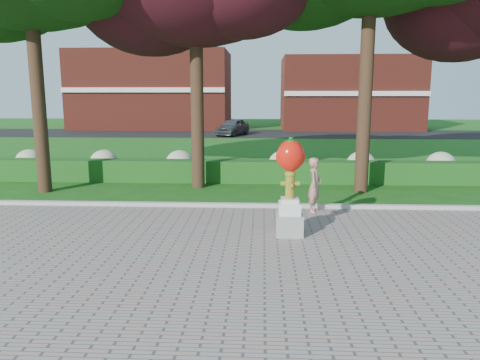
# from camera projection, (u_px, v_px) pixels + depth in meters

# --- Properties ---
(ground) EXTENTS (100.00, 100.00, 0.00)m
(ground) POSITION_uv_depth(u_px,v_px,m) (252.00, 241.00, 10.33)
(ground) COLOR #175214
(ground) RESTS_ON ground
(walkway) EXTENTS (40.00, 14.00, 0.04)m
(walkway) POSITION_uv_depth(u_px,v_px,m) (245.00, 331.00, 6.40)
(walkway) COLOR gray
(walkway) RESTS_ON ground
(curb) EXTENTS (40.00, 0.18, 0.15)m
(curb) POSITION_uv_depth(u_px,v_px,m) (254.00, 206.00, 13.26)
(curb) COLOR #ADADA5
(curb) RESTS_ON ground
(lawn_hedge) EXTENTS (24.00, 0.70, 0.80)m
(lawn_hedge) POSITION_uv_depth(u_px,v_px,m) (256.00, 171.00, 17.13)
(lawn_hedge) COLOR #174E16
(lawn_hedge) RESTS_ON ground
(hydrangea_row) EXTENTS (20.10, 1.10, 0.99)m
(hydrangea_row) POSITION_uv_depth(u_px,v_px,m) (271.00, 164.00, 18.06)
(hydrangea_row) COLOR #A6AB83
(hydrangea_row) RESTS_ON ground
(street) EXTENTS (50.00, 8.00, 0.02)m
(street) POSITION_uv_depth(u_px,v_px,m) (260.00, 134.00, 37.83)
(street) COLOR black
(street) RESTS_ON ground
(building_left) EXTENTS (14.00, 8.00, 7.00)m
(building_left) POSITION_uv_depth(u_px,v_px,m) (153.00, 90.00, 43.56)
(building_left) COLOR maroon
(building_left) RESTS_ON ground
(building_right) EXTENTS (12.00, 8.00, 6.40)m
(building_right) POSITION_uv_depth(u_px,v_px,m) (348.00, 93.00, 42.75)
(building_right) COLOR maroon
(building_right) RESTS_ON ground
(hydrant_sculpture) EXTENTS (0.65, 0.61, 2.23)m
(hydrant_sculpture) POSITION_uv_depth(u_px,v_px,m) (290.00, 184.00, 10.48)
(hydrant_sculpture) COLOR gray
(hydrant_sculpture) RESTS_ON walkway
(woman) EXTENTS (0.51, 0.63, 1.49)m
(woman) POSITION_uv_depth(u_px,v_px,m) (315.00, 185.00, 12.63)
(woman) COLOR #B37666
(woman) RESTS_ON walkway
(parked_car) EXTENTS (2.77, 4.11, 1.30)m
(parked_car) POSITION_uv_depth(u_px,v_px,m) (233.00, 127.00, 36.03)
(parked_car) COLOR #3A3D41
(parked_car) RESTS_ON street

